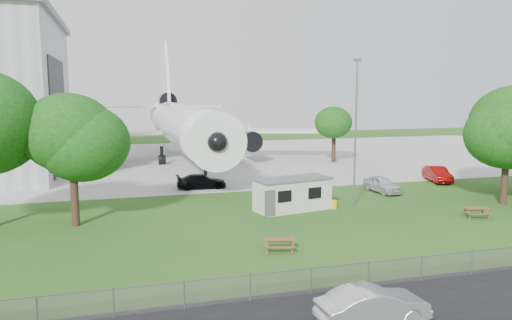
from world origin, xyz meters
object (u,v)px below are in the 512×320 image
object	(u,v)px
picnic_east	(475,217)
airliner	(182,123)
car_centre_sedan	(373,306)
picnic_west	(279,251)
site_cabin	(293,194)

from	to	relation	value
picnic_east	airliner	bearing A→B (deg)	125.97
car_centre_sedan	picnic_east	bearing A→B (deg)	-53.45
picnic_west	picnic_east	world-z (taller)	same
airliner	site_cabin	bearing A→B (deg)	-80.32
picnic_west	picnic_east	xyz separation A→B (m)	(16.92, 3.45, 0.00)
airliner	picnic_east	bearing A→B (deg)	-63.63
airliner	picnic_west	xyz separation A→B (m)	(0.62, -38.82, -5.27)
airliner	car_centre_sedan	distance (m)	49.15
picnic_west	car_centre_sedan	distance (m)	10.16
site_cabin	picnic_east	size ratio (longest dim) A/B	3.87
airliner	car_centre_sedan	size ratio (longest dim) A/B	10.06
airliner	picnic_west	distance (m)	39.18
site_cabin	car_centre_sedan	world-z (taller)	site_cabin
picnic_west	car_centre_sedan	world-z (taller)	car_centre_sedan
airliner	site_cabin	distance (m)	29.88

